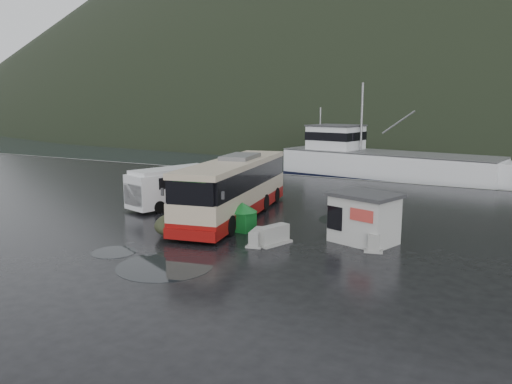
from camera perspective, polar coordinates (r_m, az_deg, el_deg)
The scene contains 14 objects.
ground at distance 28.27m, azimuth -6.44°, elevation -3.54°, with size 160.00×160.00×0.00m, color black.
harbor_water at distance 133.60m, azimuth 21.78°, elevation 6.51°, with size 300.00×180.00×0.02m, color black.
quay_edge at distance 45.82m, azimuth 7.99°, elevation 1.65°, with size 160.00×0.60×1.50m, color #999993.
coach_bus at distance 29.74m, azimuth -2.42°, elevation -2.81°, with size 3.18×12.79×3.62m, color #C2AF92, non-canonical shape.
white_van at distance 32.95m, azimuth -9.37°, elevation -1.66°, with size 2.12×6.17×2.58m, color white, non-canonical shape.
waste_bin_left at distance 26.41m, azimuth -1.49°, elevation -4.46°, with size 1.08×1.08×1.51m, color #126924, non-canonical shape.
waste_bin_right at distance 26.71m, azimuth -1.54°, elevation -4.29°, with size 1.05×1.05×1.46m, color #126924, non-canonical shape.
dome_tent at distance 25.95m, azimuth -9.10°, elevation -4.85°, with size 2.07×2.89×1.14m, color #2F331E, non-canonical shape.
ticket_kiosk at distance 24.78m, azimuth 12.14°, elevation -5.66°, with size 3.11×2.36×2.43m, color silver, non-canonical shape.
jersey_barrier_a at distance 24.02m, azimuth 1.99°, elevation -5.94°, with size 0.89×1.79×0.89m, color #999993, non-canonical shape.
jersey_barrier_b at distance 23.89m, azimuth 0.12°, elevation -6.03°, with size 0.74×1.48×0.74m, color #999993, non-canonical shape.
jersey_barrier_c at distance 23.87m, azimuth 13.33°, elevation -6.32°, with size 0.82×1.64×0.82m, color #999993, non-canonical shape.
fishing_trawler at distance 51.44m, azimuth 14.69°, elevation 2.34°, with size 25.17×5.52×10.07m, color white, non-canonical shape.
puddles at distance 23.79m, azimuth -2.50°, elevation -6.09°, with size 9.90×15.17×0.01m.
Camera 1 is at (15.79, -22.50, 6.62)m, focal length 35.00 mm.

